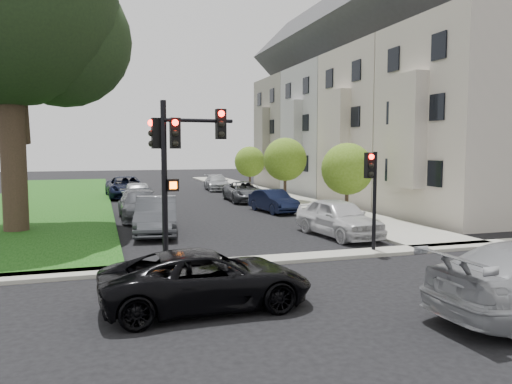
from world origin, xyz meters
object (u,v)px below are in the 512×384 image
object	(u,v)px
traffic_signal_main	(177,153)
car_cross_near	(207,279)
car_parked_4	(217,183)
small_tree_c	(250,162)
car_parked_5	(156,216)
traffic_signal_secondary	(372,183)
car_parked_0	(338,218)
car_parked_1	(273,201)
car_parked_8	(126,187)
small_tree_a	(347,169)
car_parked_6	(140,205)
car_parked_2	(245,192)
car_parked_7	(138,195)
small_tree_b	(285,159)

from	to	relation	value
traffic_signal_main	car_cross_near	distance (m)	5.06
car_parked_4	small_tree_c	bearing A→B (deg)	-43.60
small_tree_c	car_parked_5	xyz separation A→B (m)	(-9.60, -17.94, -1.72)
traffic_signal_secondary	car_parked_5	distance (m)	9.29
traffic_signal_main	car_parked_0	bearing A→B (deg)	24.41
car_parked_1	car_parked_8	distance (m)	13.24
traffic_signal_secondary	car_parked_1	world-z (taller)	traffic_signal_secondary
small_tree_a	car_parked_5	bearing A→B (deg)	-173.68
car_parked_4	car_parked_6	xyz separation A→B (m)	(-7.68, -15.80, 0.08)
car_parked_5	car_parked_8	xyz separation A→B (m)	(-0.42, 16.10, -0.00)
small_tree_a	car_parked_8	size ratio (longest dim) A/B	0.69
car_parked_2	car_parked_5	xyz separation A→B (m)	(-7.16, -11.08, 0.11)
small_tree_a	car_parked_8	world-z (taller)	small_tree_a
car_parked_4	car_parked_2	bearing A→B (deg)	-87.41
car_parked_6	car_parked_7	xyz separation A→B (m)	(0.25, 5.06, 0.06)
car_parked_0	car_parked_4	xyz separation A→B (m)	(0.24, 23.27, -0.13)
car_parked_5	car_parked_4	bearing A→B (deg)	77.75
traffic_signal_main	car_parked_8	distance (m)	22.41
traffic_signal_secondary	car_parked_2	bearing A→B (deg)	88.56
small_tree_a	small_tree_b	xyz separation A→B (m)	(0.00, 8.73, 0.28)
car_parked_2	car_parked_6	xyz separation A→B (m)	(-7.47, -6.52, 0.06)
small_tree_a	car_parked_6	distance (m)	10.67
small_tree_b	small_tree_c	size ratio (longest dim) A/B	1.15
small_tree_b	car_parked_7	bearing A→B (deg)	-179.02
car_parked_0	car_parked_8	world-z (taller)	car_parked_0
traffic_signal_secondary	car_parked_1	size ratio (longest dim) A/B	0.90
small_tree_c	car_parked_5	bearing A→B (deg)	-118.16
small_tree_c	car_parked_7	xyz separation A→B (m)	(-9.66, -8.32, -1.70)
car_cross_near	traffic_signal_secondary	bearing A→B (deg)	-60.00
small_tree_b	small_tree_c	distance (m)	8.16
car_parked_1	car_parked_8	xyz separation A→B (m)	(-7.57, 10.85, 0.14)
traffic_signal_main	car_parked_8	world-z (taller)	traffic_signal_main
small_tree_b	traffic_signal_secondary	xyz separation A→B (m)	(-2.87, -15.97, -0.41)
small_tree_c	traffic_signal_secondary	size ratio (longest dim) A/B	1.06
car_parked_1	car_parked_2	size ratio (longest dim) A/B	0.80
car_parked_2	car_parked_4	world-z (taller)	car_parked_2
traffic_signal_secondary	car_parked_0	distance (m)	3.70
car_parked_1	traffic_signal_secondary	bearing A→B (deg)	-100.90
car_parked_0	car_parked_2	world-z (taller)	car_parked_0
car_parked_1	car_parked_6	distance (m)	7.49
small_tree_b	car_parked_7	size ratio (longest dim) A/B	0.92
car_parked_8	traffic_signal_secondary	bearing A→B (deg)	-75.20
car_parked_1	car_parked_4	world-z (taller)	car_parked_4
small_tree_b	car_parked_5	world-z (taller)	small_tree_b
car_parked_7	small_tree_b	bearing A→B (deg)	4.14
car_parked_7	car_parked_8	distance (m)	6.48
car_parked_5	car_parked_7	world-z (taller)	car_parked_7
small_tree_c	car_parked_5	size ratio (longest dim) A/B	0.78
traffic_signal_secondary	car_parked_7	world-z (taller)	traffic_signal_secondary
traffic_signal_secondary	car_parked_6	world-z (taller)	traffic_signal_secondary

